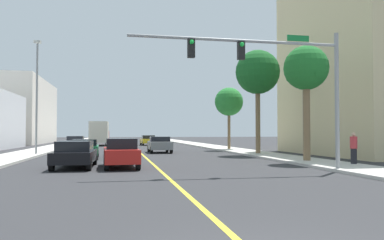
{
  "coord_description": "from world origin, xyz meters",
  "views": [
    {
      "loc": [
        -2.05,
        -4.73,
        1.87
      ],
      "look_at": [
        3.44,
        23.0,
        2.78
      ],
      "focal_mm": 35.34,
      "sensor_mm": 36.0,
      "label": 1
    }
  ],
  "objects_px": {
    "palm_far": "(229,102)",
    "car_green": "(85,149)",
    "palm_near": "(306,70)",
    "car_black": "(75,154)",
    "traffic_signal_mast": "(277,68)",
    "car_red": "(121,153)",
    "car_yellow": "(148,140)",
    "delivery_truck": "(99,133)",
    "car_gray": "(160,144)",
    "pedestrian": "(354,148)",
    "street_lamp": "(37,92)",
    "palm_mid": "(258,73)",
    "car_silver": "(75,142)"
  },
  "relations": [
    {
      "from": "car_green",
      "to": "pedestrian",
      "type": "relative_size",
      "value": 2.47
    },
    {
      "from": "palm_mid",
      "to": "car_gray",
      "type": "height_order",
      "value": "palm_mid"
    },
    {
      "from": "car_black",
      "to": "delivery_truck",
      "type": "bearing_deg",
      "value": 91.78
    },
    {
      "from": "street_lamp",
      "to": "car_black",
      "type": "height_order",
      "value": "street_lamp"
    },
    {
      "from": "street_lamp",
      "to": "palm_near",
      "type": "distance_m",
      "value": 20.62
    },
    {
      "from": "palm_mid",
      "to": "palm_far",
      "type": "distance_m",
      "value": 8.18
    },
    {
      "from": "car_gray",
      "to": "car_yellow",
      "type": "bearing_deg",
      "value": 88.55
    },
    {
      "from": "palm_mid",
      "to": "delivery_truck",
      "type": "bearing_deg",
      "value": 119.09
    },
    {
      "from": "car_red",
      "to": "car_gray",
      "type": "height_order",
      "value": "car_red"
    },
    {
      "from": "traffic_signal_mast",
      "to": "street_lamp",
      "type": "bearing_deg",
      "value": 131.31
    },
    {
      "from": "delivery_truck",
      "to": "car_red",
      "type": "bearing_deg",
      "value": -84.86
    },
    {
      "from": "car_red",
      "to": "car_black",
      "type": "xyz_separation_m",
      "value": [
        -2.34,
        0.32,
        -0.06
      ]
    },
    {
      "from": "traffic_signal_mast",
      "to": "car_yellow",
      "type": "bearing_deg",
      "value": 94.56
    },
    {
      "from": "traffic_signal_mast",
      "to": "car_red",
      "type": "xyz_separation_m",
      "value": [
        -7.11,
        3.94,
        -4.03
      ]
    },
    {
      "from": "car_gray",
      "to": "delivery_truck",
      "type": "height_order",
      "value": "delivery_truck"
    },
    {
      "from": "palm_far",
      "to": "car_gray",
      "type": "xyz_separation_m",
      "value": [
        -7.44,
        -2.93,
        -4.19
      ]
    },
    {
      "from": "car_red",
      "to": "car_green",
      "type": "height_order",
      "value": "car_red"
    },
    {
      "from": "street_lamp",
      "to": "palm_near",
      "type": "relative_size",
      "value": 1.29
    },
    {
      "from": "traffic_signal_mast",
      "to": "car_red",
      "type": "relative_size",
      "value": 2.25
    },
    {
      "from": "traffic_signal_mast",
      "to": "car_black",
      "type": "distance_m",
      "value": 11.14
    },
    {
      "from": "car_yellow",
      "to": "delivery_truck",
      "type": "distance_m",
      "value": 6.8
    },
    {
      "from": "car_red",
      "to": "traffic_signal_mast",
      "type": "bearing_deg",
      "value": -31.44
    },
    {
      "from": "palm_near",
      "to": "car_black",
      "type": "xyz_separation_m",
      "value": [
        -13.49,
        -0.61,
        -4.93
      ]
    },
    {
      "from": "car_gray",
      "to": "pedestrian",
      "type": "distance_m",
      "value": 18.11
    },
    {
      "from": "palm_mid",
      "to": "car_green",
      "type": "bearing_deg",
      "value": -172.96
    },
    {
      "from": "street_lamp",
      "to": "delivery_truck",
      "type": "bearing_deg",
      "value": 79.96
    },
    {
      "from": "street_lamp",
      "to": "palm_near",
      "type": "height_order",
      "value": "street_lamp"
    },
    {
      "from": "street_lamp",
      "to": "car_gray",
      "type": "bearing_deg",
      "value": 13.38
    },
    {
      "from": "pedestrian",
      "to": "street_lamp",
      "type": "bearing_deg",
      "value": -23.86
    },
    {
      "from": "car_silver",
      "to": "pedestrian",
      "type": "xyz_separation_m",
      "value": [
        17.13,
        -24.74,
        0.26
      ]
    },
    {
      "from": "traffic_signal_mast",
      "to": "palm_mid",
      "type": "bearing_deg",
      "value": 72.77
    },
    {
      "from": "car_red",
      "to": "delivery_truck",
      "type": "xyz_separation_m",
      "value": [
        -2.62,
        33.55,
        0.94
      ]
    },
    {
      "from": "palm_near",
      "to": "delivery_truck",
      "type": "distance_m",
      "value": 35.62
    },
    {
      "from": "car_yellow",
      "to": "car_black",
      "type": "height_order",
      "value": "car_yellow"
    },
    {
      "from": "car_yellow",
      "to": "delivery_truck",
      "type": "xyz_separation_m",
      "value": [
        -6.73,
        -0.1,
        1.0
      ]
    },
    {
      "from": "car_gray",
      "to": "car_green",
      "type": "distance_m",
      "value": 9.02
    },
    {
      "from": "traffic_signal_mast",
      "to": "car_green",
      "type": "height_order",
      "value": "traffic_signal_mast"
    },
    {
      "from": "palm_near",
      "to": "palm_mid",
      "type": "relative_size",
      "value": 0.83
    },
    {
      "from": "delivery_truck",
      "to": "car_yellow",
      "type": "bearing_deg",
      "value": 1.57
    },
    {
      "from": "car_yellow",
      "to": "delivery_truck",
      "type": "relative_size",
      "value": 0.59
    },
    {
      "from": "traffic_signal_mast",
      "to": "car_black",
      "type": "xyz_separation_m",
      "value": [
        -9.45,
        4.26,
        -4.09
      ]
    },
    {
      "from": "palm_far",
      "to": "street_lamp",
      "type": "bearing_deg",
      "value": -163.09
    },
    {
      "from": "car_yellow",
      "to": "palm_far",
      "type": "bearing_deg",
      "value": -69.59
    },
    {
      "from": "palm_far",
      "to": "car_green",
      "type": "relative_size",
      "value": 1.5
    },
    {
      "from": "car_green",
      "to": "delivery_truck",
      "type": "distance_m",
      "value": 26.33
    },
    {
      "from": "car_gray",
      "to": "delivery_truck",
      "type": "relative_size",
      "value": 0.54
    },
    {
      "from": "traffic_signal_mast",
      "to": "car_silver",
      "type": "relative_size",
      "value": 2.2
    },
    {
      "from": "car_yellow",
      "to": "traffic_signal_mast",
      "type": "bearing_deg",
      "value": -87.49
    },
    {
      "from": "car_yellow",
      "to": "palm_near",
      "type": "bearing_deg",
      "value": -79.9
    },
    {
      "from": "traffic_signal_mast",
      "to": "car_yellow",
      "type": "height_order",
      "value": "traffic_signal_mast"
    }
  ]
}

